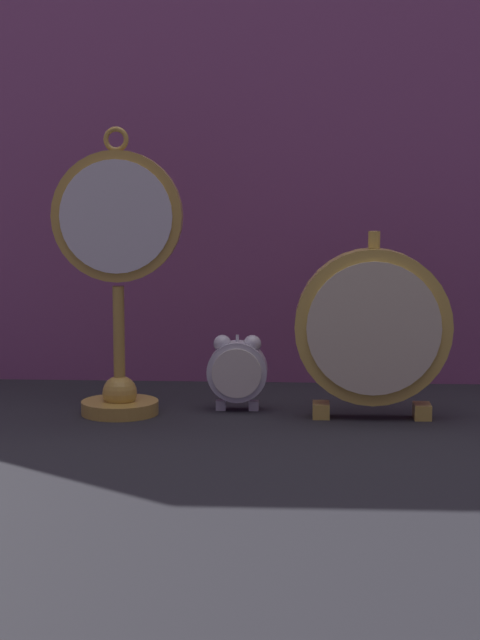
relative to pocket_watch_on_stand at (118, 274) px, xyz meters
The scene contains 5 objects.
ground_plane 0.25m from the pocket_watch_on_stand, 35.53° to the right, with size 4.00×4.00×0.00m, color #232328.
fabric_backdrop_drape 0.34m from the pocket_watch_on_stand, 56.29° to the left, with size 1.67×0.01×0.77m, color #8E4C7F.
pocket_watch_on_stand is the anchor object (origin of this frame).
alarm_clock_twin_bell 0.19m from the pocket_watch_on_stand, 11.41° to the left, with size 0.07×0.03×0.09m.
mantel_clock_silver 0.31m from the pocket_watch_on_stand, ahead, with size 0.18×0.04×0.22m.
Camera 1 is at (0.07, -1.15, 0.28)m, focal length 60.00 mm.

